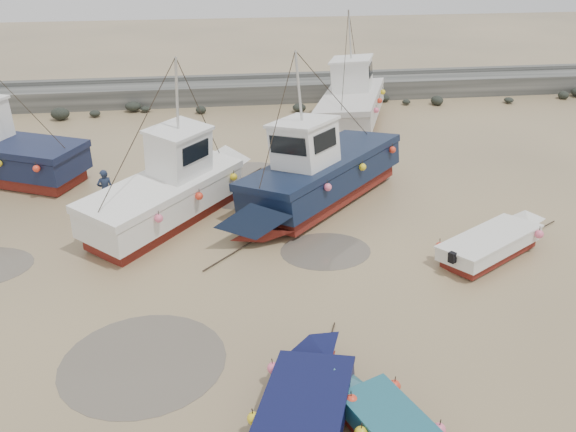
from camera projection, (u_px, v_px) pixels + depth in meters
name	position (u px, v px, depth m)	size (l,w,h in m)	color
ground	(227.00, 297.00, 17.37)	(120.00, 120.00, 0.00)	tan
seawall	(216.00, 93.00, 36.46)	(60.00, 4.92, 1.50)	slate
puddle_a	(143.00, 362.00, 14.79)	(4.38, 4.38, 0.01)	#575045
puddle_b	(326.00, 251.00, 19.86)	(3.23, 3.23, 0.01)	#575045
puddle_d	(250.00, 184.00, 25.03)	(5.23, 5.23, 0.01)	#575045
dinghy_1	(305.00, 415.00, 12.49)	(3.57, 6.40, 1.43)	maroon
dinghy_2	(389.00, 423.00, 12.26)	(2.56, 4.86, 1.43)	maroon
dinghy_3	(498.00, 240.00, 19.45)	(5.83, 3.84, 1.43)	maroon
cabin_boat_1	(173.00, 187.00, 21.52)	(7.23, 8.38, 6.22)	maroon
cabin_boat_2	(317.00, 175.00, 22.59)	(8.97, 8.90, 6.22)	maroon
cabin_boat_3	(355.00, 100.00, 32.29)	(5.90, 10.28, 6.22)	maroon
person	(109.00, 209.00, 22.84)	(0.62, 0.41, 1.71)	#1B263D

